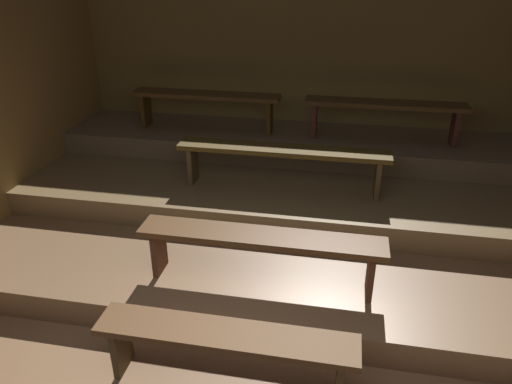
# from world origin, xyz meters

# --- Properties ---
(ground) EXTENTS (6.52, 5.37, 0.08)m
(ground) POSITION_xyz_m (0.00, 2.29, -0.04)
(ground) COLOR #896141
(wall_back) EXTENTS (6.52, 0.06, 2.75)m
(wall_back) POSITION_xyz_m (0.00, 4.60, 1.38)
(wall_back) COLOR olive
(wall_back) RESTS_ON ground
(platform_lower) EXTENTS (5.72, 3.55, 0.26)m
(platform_lower) POSITION_xyz_m (0.00, 2.80, 0.13)
(platform_lower) COLOR olive
(platform_lower) RESTS_ON ground
(platform_middle) EXTENTS (5.72, 2.31, 0.26)m
(platform_middle) POSITION_xyz_m (0.00, 3.42, 0.38)
(platform_middle) COLOR olive
(platform_middle) RESTS_ON platform_lower
(platform_upper) EXTENTS (5.72, 1.11, 0.26)m
(platform_upper) POSITION_xyz_m (0.00, 4.02, 0.64)
(platform_upper) COLOR #7E6749
(platform_upper) RESTS_ON platform_middle
(bench_floor_center) EXTENTS (1.83, 0.31, 0.47)m
(bench_floor_center) POSITION_xyz_m (-0.04, 0.67, 0.39)
(bench_floor_center) COLOR brown
(bench_floor_center) RESTS_ON ground
(bench_lower_center) EXTENTS (2.06, 0.31, 0.47)m
(bench_lower_center) POSITION_xyz_m (0.05, 1.57, 0.65)
(bench_lower_center) COLOR brown
(bench_lower_center) RESTS_ON platform_lower
(bench_middle_center) EXTENTS (2.24, 0.31, 0.47)m
(bench_middle_center) POSITION_xyz_m (0.03, 2.93, 0.91)
(bench_middle_center) COLOR #563F17
(bench_middle_center) RESTS_ON platform_middle
(bench_upper_left) EXTENTS (1.89, 0.31, 0.47)m
(bench_upper_left) POSITION_xyz_m (-1.11, 4.00, 1.15)
(bench_upper_left) COLOR brown
(bench_upper_left) RESTS_ON platform_upper
(bench_upper_right) EXTENTS (1.89, 0.31, 0.47)m
(bench_upper_right) POSITION_xyz_m (1.11, 4.00, 1.15)
(bench_upper_right) COLOR brown
(bench_upper_right) RESTS_ON platform_upper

